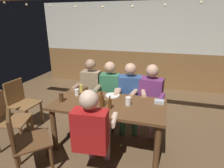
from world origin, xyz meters
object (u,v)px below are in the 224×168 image
object	(u,v)px
person_2	(130,93)
pint_glass_4	(86,90)
chair_empty_near_left	(21,102)
pint_glass_3	(61,97)
pint_glass_2	(77,92)
pint_glass_5	(85,98)
table_candle	(105,102)
plate_0	(113,95)
chair_empty_near_right	(8,119)
person_3	(150,95)
dining_table	(108,110)
bottle_1	(110,104)
person_0	(90,89)
person_4	(92,130)
condiment_caddy	(159,102)
pint_glass_1	(128,101)
bottle_0	(102,101)
person_1	(109,92)
chair_empty_far_end	(24,141)
pint_glass_0	(81,88)

from	to	relation	value
person_2	pint_glass_4	bearing A→B (deg)	16.16
chair_empty_near_left	pint_glass_4	xyz separation A→B (m)	(1.24, 0.18, 0.31)
pint_glass_3	pint_glass_4	bearing A→B (deg)	62.99
pint_glass_2	pint_glass_5	bearing A→B (deg)	-40.79
table_candle	plate_0	bearing A→B (deg)	86.87
chair_empty_near_right	pint_glass_3	xyz separation A→B (m)	(0.78, 0.31, 0.33)
person_3	pint_glass_3	world-z (taller)	person_3
dining_table	bottle_1	xyz separation A→B (m)	(0.07, -0.17, 0.18)
person_0	pint_glass_3	distance (m)	0.80
table_candle	person_4	bearing A→B (deg)	-87.29
condiment_caddy	pint_glass_2	xyz separation A→B (m)	(-1.32, -0.06, 0.03)
condiment_caddy	pint_glass_1	distance (m)	0.47
dining_table	table_candle	xyz separation A→B (m)	(-0.04, -0.06, 0.15)
person_2	bottle_0	xyz separation A→B (m)	(-0.26, -0.78, 0.16)
chair_empty_near_right	dining_table	bearing A→B (deg)	90.00
chair_empty_near_right	table_candle	distance (m)	1.53
person_1	condiment_caddy	bearing A→B (deg)	149.74
pint_glass_2	pint_glass_3	xyz separation A→B (m)	(-0.12, -0.28, 0.01)
person_0	pint_glass_1	xyz separation A→B (m)	(0.86, -0.63, 0.12)
person_3	person_4	world-z (taller)	person_4
chair_empty_far_end	bottle_0	world-z (taller)	bottle_0
person_0	person_3	xyz separation A→B (m)	(1.12, 0.01, -0.00)
pint_glass_4	dining_table	bearing A→B (deg)	-30.92
chair_empty_near_right	pint_glass_5	bearing A→B (deg)	92.16
pint_glass_2	pint_glass_3	size ratio (longest dim) A/B	0.80
person_3	pint_glass_0	world-z (taller)	person_3
person_0	plate_0	world-z (taller)	person_0
person_3	condiment_caddy	size ratio (longest dim) A/B	8.59
chair_empty_near_left	bottle_0	distance (m)	1.72
plate_0	pint_glass_0	xyz separation A→B (m)	(-0.57, 0.02, 0.06)
chair_empty_near_right	chair_empty_near_left	world-z (taller)	same
pint_glass_5	chair_empty_near_right	bearing A→B (deg)	-161.16
pint_glass_1	pint_glass_2	xyz separation A→B (m)	(-0.88, 0.12, -0.01)
dining_table	person_4	world-z (taller)	person_4
person_3	pint_glass_1	world-z (taller)	person_3
person_3	pint_glass_5	world-z (taller)	person_3
person_2	person_4	distance (m)	1.29
bottle_0	pint_glass_4	world-z (taller)	bottle_0
dining_table	pint_glass_2	distance (m)	0.62
chair_empty_far_end	condiment_caddy	xyz separation A→B (m)	(1.58, 1.04, 0.28)
bottle_0	pint_glass_2	xyz separation A→B (m)	(-0.53, 0.28, -0.04)
pint_glass_1	bottle_1	bearing A→B (deg)	-140.56
person_3	chair_empty_far_end	bearing A→B (deg)	55.30
plate_0	pint_glass_1	world-z (taller)	pint_glass_1
chair_empty_near_left	pint_glass_5	size ratio (longest dim) A/B	7.39
person_4	pint_glass_5	distance (m)	0.68
dining_table	person_1	world-z (taller)	person_1
pint_glass_1	pint_glass_4	distance (m)	0.83
person_1	pint_glass_2	bearing A→B (deg)	45.55
bottle_1	pint_glass_2	distance (m)	0.72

